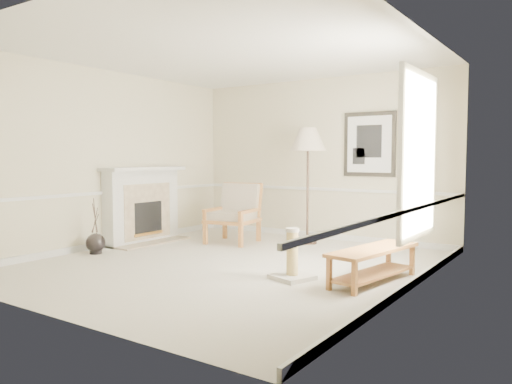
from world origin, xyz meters
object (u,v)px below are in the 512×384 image
(bench, at_px, (373,259))
(scratching_post, at_px, (292,263))
(floor_lamp, at_px, (308,143))
(floor_vase, at_px, (96,244))
(armchair, at_px, (236,210))

(bench, distance_m, scratching_post, 0.96)
(floor_lamp, bearing_deg, floor_vase, -130.37)
(floor_vase, bearing_deg, scratching_post, 5.14)
(bench, bearing_deg, scratching_post, -154.30)
(bench, xyz_separation_m, scratching_post, (-0.86, -0.42, -0.08))
(floor_vase, distance_m, floor_lamp, 3.81)
(bench, bearing_deg, floor_lamp, 134.79)
(floor_vase, distance_m, scratching_post, 3.32)
(floor_lamp, bearing_deg, armchair, -153.25)
(bench, relative_size, scratching_post, 2.38)
(bench, bearing_deg, armchair, 155.74)
(floor_vase, height_order, bench, floor_vase)
(armchair, relative_size, scratching_post, 1.64)
(floor_vase, height_order, armchair, armchair)
(floor_vase, bearing_deg, armchair, 61.49)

